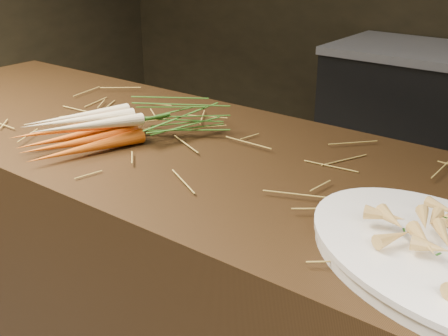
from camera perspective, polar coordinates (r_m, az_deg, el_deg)
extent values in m
cube|color=black|center=(1.52, -0.69, -14.60)|extent=(2.40, 0.70, 0.90)
cone|color=#DA5802|center=(1.40, -14.92, 3.11)|extent=(0.12, 0.28, 0.04)
cone|color=#DA5802|center=(1.36, -14.35, 2.56)|extent=(0.14, 0.28, 0.04)
cone|color=#DA5802|center=(1.32, -13.75, 1.98)|extent=(0.11, 0.28, 0.04)
cone|color=#DA5802|center=(1.37, -15.16, 3.90)|extent=(0.15, 0.27, 0.04)
cone|color=beige|center=(1.38, -14.61, 5.07)|extent=(0.10, 0.26, 0.04)
cone|color=beige|center=(1.34, -14.51, 4.70)|extent=(0.13, 0.26, 0.04)
cone|color=beige|center=(1.31, -13.61, 4.22)|extent=(0.12, 0.26, 0.05)
ellipsoid|color=#337325|center=(1.43, -5.16, 5.60)|extent=(0.25, 0.29, 0.09)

